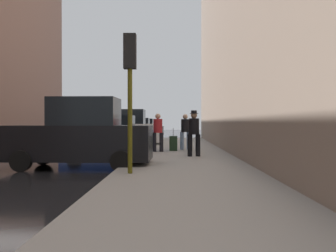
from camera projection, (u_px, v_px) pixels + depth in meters
name	position (u px, v px, depth m)	size (l,w,h in m)	color
ground_plane	(1.00, 167.00, 12.18)	(120.00, 120.00, 0.00)	black
sidewalk	(185.00, 165.00, 12.09)	(4.00, 40.00, 0.15)	gray
parked_black_suv	(81.00, 136.00, 11.96)	(4.63, 2.12, 2.25)	black
parked_blue_sedan	(110.00, 135.00, 17.48)	(4.22, 2.09, 1.79)	navy
parked_white_van	(125.00, 129.00, 22.96)	(4.63, 2.12, 2.25)	silver
parked_silver_sedan	(135.00, 130.00, 28.66)	(4.22, 2.10, 1.79)	#B7BABF
parked_gray_coupe	(141.00, 129.00, 34.28)	(4.22, 2.10, 1.79)	slate
fire_hydrant	(148.00, 143.00, 17.51)	(0.42, 0.22, 0.70)	red
traffic_light	(130.00, 72.00, 9.64)	(0.32, 0.32, 3.60)	#514C0F
pedestrian_in_jeans	(185.00, 130.00, 18.00)	(0.52, 0.45, 1.71)	#728CB2
pedestrian_with_fedora	(194.00, 131.00, 14.46)	(0.51, 0.44, 1.78)	black
pedestrian_in_red_jacket	(158.00, 130.00, 16.76)	(0.52, 0.46, 1.71)	black
pedestrian_in_tan_coat	(194.00, 130.00, 16.74)	(0.51, 0.43, 1.71)	black
rolling_suitcase	(173.00, 143.00, 17.41)	(0.38, 0.57, 1.04)	black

